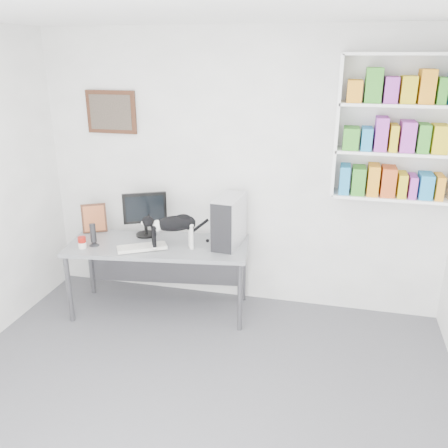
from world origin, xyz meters
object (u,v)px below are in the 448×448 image
(soup_can, at_px, (82,242))
(cat, at_px, (174,232))
(monitor, at_px, (145,214))
(leaning_print, at_px, (94,218))
(keyboard, at_px, (142,247))
(speaker, at_px, (93,234))
(desk, at_px, (160,278))
(pc_tower, at_px, (229,221))
(bookshelf, at_px, (397,129))

(soup_can, bearing_deg, cat, 11.27)
(monitor, xyz_separation_m, leaning_print, (-0.55, -0.02, -0.08))
(soup_can, bearing_deg, keyboard, 10.57)
(speaker, bearing_deg, monitor, 12.78)
(monitor, height_order, leaning_print, monitor)
(leaning_print, distance_m, cat, 0.98)
(desk, bearing_deg, leaning_print, 159.70)
(cat, bearing_deg, keyboard, 165.18)
(soup_can, bearing_deg, speaker, 46.45)
(desk, height_order, keyboard, keyboard)
(speaker, distance_m, cat, 0.79)
(keyboard, height_order, leaning_print, leaning_print)
(leaning_print, xyz_separation_m, soup_can, (0.09, -0.42, -0.10))
(pc_tower, height_order, soup_can, pc_tower)
(leaning_print, bearing_deg, keyboard, -54.29)
(desk, xyz_separation_m, cat, (0.20, -0.09, 0.53))
(leaning_print, relative_size, soup_can, 2.77)
(bookshelf, distance_m, desk, 2.59)
(desk, relative_size, pc_tower, 3.63)
(cat, bearing_deg, desk, 129.24)
(bookshelf, bearing_deg, soup_can, -167.95)
(cat, bearing_deg, pc_tower, -0.41)
(desk, bearing_deg, bookshelf, 1.08)
(monitor, height_order, soup_can, monitor)
(monitor, height_order, keyboard, monitor)
(keyboard, height_order, soup_can, soup_can)
(pc_tower, xyz_separation_m, cat, (-0.47, -0.24, -0.07))
(bookshelf, height_order, pc_tower, bookshelf)
(cat, bearing_deg, bookshelf, -14.99)
(leaning_print, bearing_deg, monitor, -25.86)
(keyboard, distance_m, pc_tower, 0.86)
(monitor, relative_size, cat, 0.82)
(desk, relative_size, monitor, 3.78)
(desk, relative_size, cat, 3.08)
(monitor, xyz_separation_m, cat, (0.39, -0.27, -0.06))
(monitor, bearing_deg, speaker, -162.60)
(desk, distance_m, speaker, 0.77)
(keyboard, bearing_deg, speaker, 153.24)
(desk, relative_size, leaning_print, 5.64)
(speaker, xyz_separation_m, soup_can, (-0.08, -0.08, -0.06))
(keyboard, distance_m, leaning_print, 0.73)
(speaker, bearing_deg, desk, -13.75)
(soup_can, bearing_deg, bookshelf, 12.05)
(bookshelf, distance_m, pc_tower, 1.69)
(monitor, xyz_separation_m, pc_tower, (0.86, -0.03, 0.01))
(monitor, bearing_deg, cat, -60.49)
(desk, bearing_deg, monitor, 128.54)
(desk, height_order, monitor, monitor)
(keyboard, bearing_deg, monitor, 76.22)
(monitor, bearing_deg, leaning_print, 156.56)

